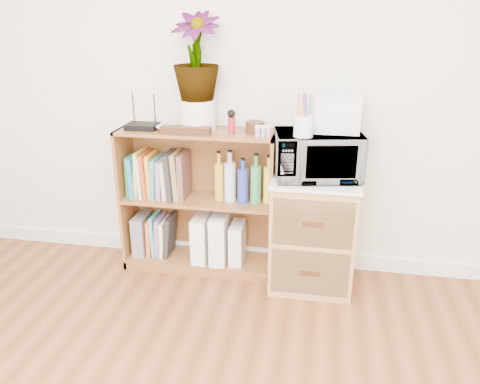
# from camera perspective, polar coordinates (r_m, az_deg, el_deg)

# --- Properties ---
(skirting_board) EXTENTS (4.00, 0.02, 0.10)m
(skirting_board) POSITION_cam_1_polar(r_m,az_deg,el_deg) (3.32, 1.69, -7.46)
(skirting_board) COLOR white
(skirting_board) RESTS_ON ground
(bookshelf) EXTENTS (1.00, 0.30, 0.95)m
(bookshelf) POSITION_cam_1_polar(r_m,az_deg,el_deg) (3.08, -5.08, -1.16)
(bookshelf) COLOR brown
(bookshelf) RESTS_ON ground
(wicker_unit) EXTENTS (0.50, 0.45, 0.70)m
(wicker_unit) POSITION_cam_1_polar(r_m,az_deg,el_deg) (2.96, 8.83, -4.91)
(wicker_unit) COLOR #9E7542
(wicker_unit) RESTS_ON ground
(microwave) EXTENTS (0.54, 0.42, 0.27)m
(microwave) POSITION_cam_1_polar(r_m,az_deg,el_deg) (2.77, 9.41, 4.44)
(microwave) COLOR white
(microwave) RESTS_ON wicker_unit
(pen_cup) EXTENTS (0.11, 0.11, 0.12)m
(pen_cup) POSITION_cam_1_polar(r_m,az_deg,el_deg) (2.62, 7.74, 8.00)
(pen_cup) COLOR white
(pen_cup) RESTS_ON microwave
(small_appliance) EXTENTS (0.26, 0.22, 0.20)m
(small_appliance) POSITION_cam_1_polar(r_m,az_deg,el_deg) (2.77, 11.73, 9.38)
(small_appliance) COLOR white
(small_appliance) RESTS_ON microwave
(router) EXTENTS (0.19, 0.13, 0.04)m
(router) POSITION_cam_1_polar(r_m,az_deg,el_deg) (3.01, -11.83, 7.85)
(router) COLOR black
(router) RESTS_ON bookshelf
(white_bowl) EXTENTS (0.13, 0.13, 0.03)m
(white_bowl) POSITION_cam_1_polar(r_m,az_deg,el_deg) (2.95, -8.86, 7.71)
(white_bowl) COLOR silver
(white_bowl) RESTS_ON bookshelf
(plant_pot) EXTENTS (0.22, 0.22, 0.19)m
(plant_pot) POSITION_cam_1_polar(r_m,az_deg,el_deg) (2.92, -5.17, 9.34)
(plant_pot) COLOR white
(plant_pot) RESTS_ON bookshelf
(potted_plant) EXTENTS (0.28, 0.28, 0.51)m
(potted_plant) POSITION_cam_1_polar(r_m,az_deg,el_deg) (2.87, -5.40, 16.13)
(potted_plant) COLOR #3D6F2C
(potted_plant) RESTS_ON plant_pot
(trinket_box) EXTENTS (0.30, 0.08, 0.05)m
(trinket_box) POSITION_cam_1_polar(r_m,az_deg,el_deg) (2.84, -6.62, 7.48)
(trinket_box) COLOR #39220F
(trinket_box) RESTS_ON bookshelf
(kokeshi_doll) EXTENTS (0.04, 0.04, 0.10)m
(kokeshi_doll) POSITION_cam_1_polar(r_m,az_deg,el_deg) (2.83, -1.05, 8.10)
(kokeshi_doll) COLOR #A71428
(kokeshi_doll) RESTS_ON bookshelf
(wooden_bowl) EXTENTS (0.12, 0.12, 0.07)m
(wooden_bowl) POSITION_cam_1_polar(r_m,az_deg,el_deg) (2.86, 1.85, 7.89)
(wooden_bowl) COLOR #36200E
(wooden_bowl) RESTS_ON bookshelf
(paint_jars) EXTENTS (0.11, 0.04, 0.06)m
(paint_jars) POSITION_cam_1_polar(r_m,az_deg,el_deg) (2.75, 2.84, 7.24)
(paint_jars) COLOR pink
(paint_jars) RESTS_ON bookshelf
(file_box) EXTENTS (0.08, 0.22, 0.28)m
(file_box) POSITION_cam_1_polar(r_m,az_deg,el_deg) (3.31, -11.78, -4.96)
(file_box) COLOR slate
(file_box) RESTS_ON bookshelf
(magazine_holder_left) EXTENTS (0.10, 0.25, 0.31)m
(magazine_holder_left) POSITION_cam_1_polar(r_m,az_deg,el_deg) (3.17, -4.67, -5.44)
(magazine_holder_left) COLOR white
(magazine_holder_left) RESTS_ON bookshelf
(magazine_holder_mid) EXTENTS (0.10, 0.26, 0.33)m
(magazine_holder_mid) POSITION_cam_1_polar(r_m,az_deg,el_deg) (3.13, -2.40, -5.47)
(magazine_holder_mid) COLOR white
(magazine_holder_mid) RESTS_ON bookshelf
(magazine_holder_right) EXTENTS (0.09, 0.22, 0.27)m
(magazine_holder_right) POSITION_cam_1_polar(r_m,az_deg,el_deg) (3.13, -0.31, -6.15)
(magazine_holder_right) COLOR white
(magazine_holder_right) RESTS_ON bookshelf
(cookbooks) EXTENTS (0.39, 0.20, 0.31)m
(cookbooks) POSITION_cam_1_polar(r_m,az_deg,el_deg) (3.09, -9.89, 2.02)
(cookbooks) COLOR #207A37
(cookbooks) RESTS_ON bookshelf
(liquor_bottles) EXTENTS (0.46, 0.07, 0.32)m
(liquor_bottles) POSITION_cam_1_polar(r_m,az_deg,el_deg) (2.95, 1.04, 1.61)
(liquor_bottles) COLOR gold
(liquor_bottles) RESTS_ON bookshelf
(lower_books) EXTENTS (0.18, 0.19, 0.29)m
(lower_books) POSITION_cam_1_polar(r_m,az_deg,el_deg) (3.26, -9.55, -5.19)
(lower_books) COLOR orange
(lower_books) RESTS_ON bookshelf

